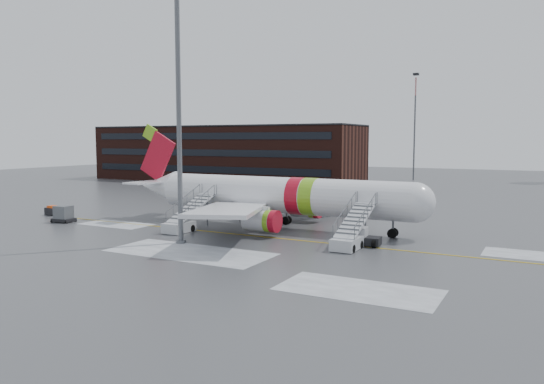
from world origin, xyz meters
The scene contains 10 objects.
ground centered at (0.00, 0.00, 0.00)m, with size 260.00×260.00×0.00m, color #494C4F.
airliner centered at (-5.79, 4.44, 3.42)m, with size 35.03×32.97×11.18m.
airstair_fwd centered at (5.16, -2.09, 1.06)m, with size 2.05×7.70×3.48m.
airstair_aft centered at (-12.67, -2.09, 1.06)m, with size 2.05×7.70×3.48m.
pushback_tug centered at (5.73, -0.47, 0.72)m, with size 2.98×2.33×1.64m.
uld_container centered at (-28.36, -3.62, 0.87)m, with size 2.45×1.90×1.86m.
baggage_tractor centered at (-34.01, -0.46, 0.51)m, with size 2.35×1.18×1.21m.
light_mast_near centered at (-9.06, -7.17, 14.72)m, with size 1.20×1.20×28.68m.
terminal_building centered at (-45.00, 54.98, 6.20)m, with size 62.00×16.11×12.30m.
light_mast_far_n centered at (-8.00, 78.00, 13.84)m, with size 1.20×1.20×24.25m.
Camera 1 is at (20.34, -44.99, 9.38)m, focal length 35.00 mm.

